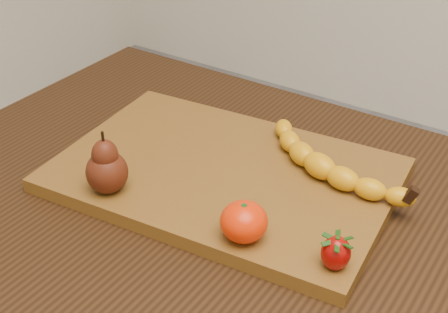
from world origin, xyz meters
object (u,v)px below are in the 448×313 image
Objects in this scene: table at (246,278)px; pear at (106,162)px; cutting_board at (224,175)px; mandarin at (244,222)px.

pear is (-0.17, -0.07, 0.16)m from table.
cutting_board is 0.17m from pear.
pear reaches higher than cutting_board.
pear is at bearing -159.17° from table.
pear reaches higher than mandarin.
pear is 1.52× the size of mandarin.
mandarin is at bearing -63.55° from table.
mandarin is (0.10, -0.11, 0.03)m from cutting_board.
pear is (-0.10, -0.12, 0.05)m from cutting_board.
mandarin is (0.03, -0.05, 0.14)m from table.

